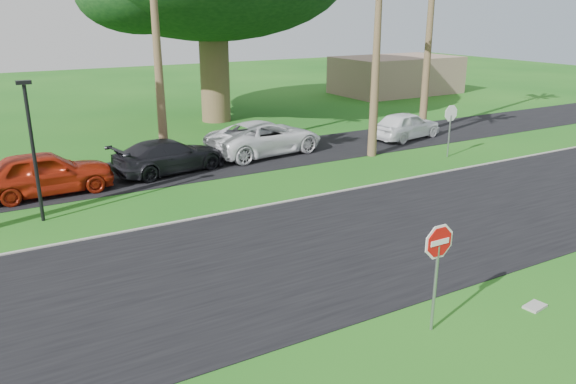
% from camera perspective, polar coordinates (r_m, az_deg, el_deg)
% --- Properties ---
extents(ground, '(120.00, 120.00, 0.00)m').
position_cam_1_polar(ground, '(14.86, 4.83, -8.95)').
color(ground, '#165615').
rests_on(ground, ground).
extents(road, '(120.00, 8.00, 0.02)m').
position_cam_1_polar(road, '(16.37, 0.84, -6.19)').
color(road, black).
rests_on(road, ground).
extents(parking_strip, '(120.00, 5.00, 0.02)m').
position_cam_1_polar(parking_strip, '(25.44, -11.34, 2.39)').
color(parking_strip, black).
rests_on(parking_strip, ground).
extents(curb, '(120.00, 0.12, 0.06)m').
position_cam_1_polar(curb, '(19.69, -5.19, -1.91)').
color(curb, gray).
rests_on(curb, ground).
extents(stop_sign_near, '(1.05, 0.07, 2.62)m').
position_cam_1_polar(stop_sign_near, '(12.33, 14.97, -6.30)').
color(stop_sign_near, gray).
rests_on(stop_sign_near, ground).
extents(stop_sign_far, '(1.05, 0.07, 2.62)m').
position_cam_1_polar(stop_sign_far, '(27.65, 16.18, 7.03)').
color(stop_sign_far, gray).
rests_on(stop_sign_far, ground).
extents(streetlight_right, '(0.45, 0.25, 4.64)m').
position_cam_1_polar(streetlight_right, '(19.81, -24.55, 4.54)').
color(streetlight_right, black).
rests_on(streetlight_right, ground).
extents(building_far, '(10.00, 6.00, 3.00)m').
position_cam_1_polar(building_far, '(48.83, 10.93, 11.60)').
color(building_far, gray).
rests_on(building_far, ground).
extents(car_red, '(5.03, 2.17, 1.69)m').
position_cam_1_polar(car_red, '(23.08, -23.46, 1.76)').
color(car_red, '#A2210D').
rests_on(car_red, ground).
extents(car_dark, '(5.24, 2.92, 1.44)m').
position_cam_1_polar(car_dark, '(24.69, -11.99, 3.57)').
color(car_dark, black).
rests_on(car_dark, ground).
extents(car_minivan, '(6.08, 3.37, 1.61)m').
position_cam_1_polar(car_minivan, '(27.31, -2.32, 5.52)').
color(car_minivan, white).
rests_on(car_minivan, ground).
extents(car_pickup, '(4.59, 2.50, 1.48)m').
position_cam_1_polar(car_pickup, '(31.25, 11.88, 6.63)').
color(car_pickup, white).
rests_on(car_pickup, ground).
extents(utility_slab, '(0.60, 0.43, 0.06)m').
position_cam_1_polar(utility_slab, '(14.78, 23.79, -10.58)').
color(utility_slab, '#97978F').
rests_on(utility_slab, ground).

